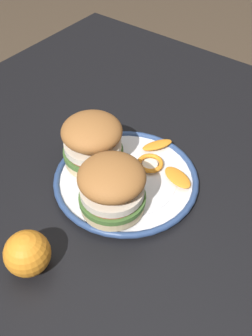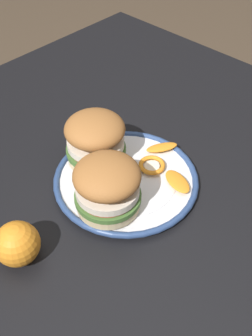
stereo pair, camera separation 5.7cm
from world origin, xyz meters
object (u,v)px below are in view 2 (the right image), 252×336
(dining_table, at_px, (168,218))
(sandwich_half_right, at_px, (95,139))
(dinner_plate, at_px, (126,179))
(sandwich_half_left, at_px, (107,185))
(whole_orange, at_px, (17,244))

(dining_table, xyz_separation_m, sandwich_half_right, (0.15, 0.06, 0.17))
(dinner_plate, bearing_deg, sandwich_half_right, 2.54)
(dinner_plate, bearing_deg, sandwich_half_left, 109.31)
(dining_table, distance_m, dinner_plate, 0.14)
(sandwich_half_left, height_order, whole_orange, sandwich_half_left)
(dining_table, bearing_deg, sandwich_half_right, 21.15)
(dinner_plate, height_order, sandwich_half_left, sandwich_half_left)
(dining_table, relative_size, whole_orange, 16.80)
(sandwich_half_left, bearing_deg, dining_table, -109.35)
(dinner_plate, relative_size, sandwich_half_left, 1.74)
(sandwich_half_left, distance_m, whole_orange, 0.17)
(dinner_plate, height_order, whole_orange, whole_orange)
(sandwich_half_right, bearing_deg, dining_table, -158.85)
(sandwich_half_left, distance_m, sandwich_half_right, 0.12)
(dinner_plate, xyz_separation_m, sandwich_half_left, (-0.03, 0.07, 0.06))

